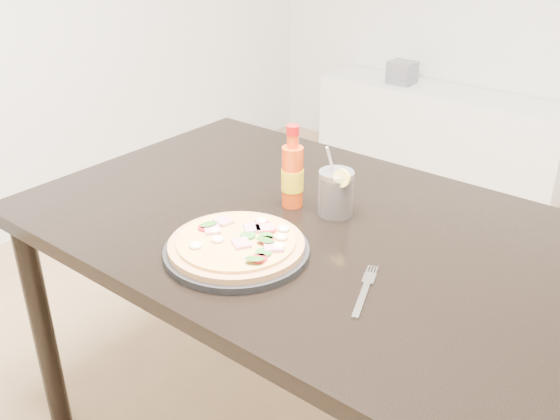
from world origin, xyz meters
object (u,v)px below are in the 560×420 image
Objects in this scene: cola_cup at (336,194)px; fork at (365,289)px; dining_table at (311,252)px; plate at (237,251)px; hot_sauce_bottle at (292,175)px; pizza at (238,243)px; media_console at (438,134)px.

cola_cup reaches higher than fork.
dining_table is 8.02× the size of cola_cup.
plate is 1.51× the size of hot_sauce_bottle.
dining_table is 7.70× the size of fork.
cola_cup reaches higher than plate.
dining_table is 4.42× the size of plate.
pizza is 0.21× the size of media_console.
plate is at bearing -100.74° from cola_cup.
dining_table is 0.31m from fork.
fork is at bearing 10.46° from pizza.
fork is (0.24, -0.24, -0.05)m from cola_cup.
dining_table is 6.66× the size of hot_sauce_bottle.
fork is at bearing 10.86° from plate.
dining_table is 2.21m from media_console.
hot_sauce_bottle is (-0.09, 0.05, 0.17)m from dining_table.
plate reaches higher than media_console.
hot_sauce_bottle is 0.12m from cola_cup.
cola_cup is (0.05, 0.29, 0.03)m from pizza.
cola_cup is at bearing 77.10° from dining_table.
fork reaches higher than dining_table.
dining_table is at bearing -102.90° from cola_cup.
pizza is (0.00, 0.00, 0.02)m from plate.
hot_sauce_bottle is 1.21× the size of cola_cup.
pizza is 0.28m from hot_sauce_bottle.
pizza is at bearing -75.76° from media_console.
plate is 0.30m from fork.
hot_sauce_bottle reaches higher than dining_table.
hot_sauce_bottle is at bearing 154.19° from dining_table.
hot_sauce_bottle is 0.41m from fork.
dining_table is at bearing 80.00° from plate.
media_console is at bearing 104.55° from hot_sauce_bottle.
plate is 2.43m from media_console.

